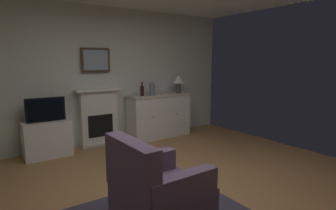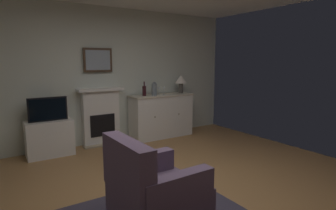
{
  "view_description": "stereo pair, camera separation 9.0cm",
  "coord_description": "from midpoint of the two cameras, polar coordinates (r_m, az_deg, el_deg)",
  "views": [
    {
      "loc": [
        -1.97,
        -2.48,
        1.61
      ],
      "look_at": [
        0.19,
        0.69,
        1.0
      ],
      "focal_mm": 29.66,
      "sensor_mm": 36.0,
      "label": 1
    },
    {
      "loc": [
        -1.89,
        -2.53,
        1.61
      ],
      "look_at": [
        0.19,
        0.69,
        1.0
      ],
      "focal_mm": 29.66,
      "sensor_mm": 36.0,
      "label": 2
    }
  ],
  "objects": [
    {
      "name": "ground_plane",
      "position": [
        3.57,
        4.37,
        -18.7
      ],
      "size": [
        5.77,
        5.5,
        0.1
      ],
      "primitive_type": "cube",
      "color": "#9E7042",
      "rests_on": "ground"
    },
    {
      "name": "wall_rear",
      "position": [
        5.58,
        -12.74,
        5.81
      ],
      "size": [
        5.77,
        0.06,
        2.64
      ],
      "primitive_type": "cube",
      "color": "silver",
      "rests_on": "ground_plane"
    },
    {
      "name": "fireplace_unit",
      "position": [
        5.51,
        -13.17,
        -2.31
      ],
      "size": [
        0.87,
        0.3,
        1.1
      ],
      "color": "white",
      "rests_on": "ground_plane"
    },
    {
      "name": "framed_picture",
      "position": [
        5.45,
        -13.74,
        8.96
      ],
      "size": [
        0.55,
        0.04,
        0.45
      ],
      "color": "#473323"
    },
    {
      "name": "sideboard_cabinet",
      "position": [
        5.92,
        -0.94,
        -2.21
      ],
      "size": [
        1.36,
        0.49,
        0.91
      ],
      "color": "white",
      "rests_on": "ground_plane"
    },
    {
      "name": "table_lamp",
      "position": [
        6.1,
        3.09,
        5.07
      ],
      "size": [
        0.26,
        0.26,
        0.4
      ],
      "color": "#4C4742",
      "rests_on": "sideboard_cabinet"
    },
    {
      "name": "wine_bottle",
      "position": [
        5.64,
        -4.45,
        2.97
      ],
      "size": [
        0.08,
        0.08,
        0.29
      ],
      "color": "#331419",
      "rests_on": "sideboard_cabinet"
    },
    {
      "name": "wine_glass_left",
      "position": [
        5.79,
        -1.47,
        3.3
      ],
      "size": [
        0.07,
        0.07,
        0.16
      ],
      "color": "silver",
      "rests_on": "sideboard_cabinet"
    },
    {
      "name": "wine_glass_center",
      "position": [
        5.82,
        -0.39,
        3.33
      ],
      "size": [
        0.07,
        0.07,
        0.16
      ],
      "color": "silver",
      "rests_on": "sideboard_cabinet"
    },
    {
      "name": "vase_decorative",
      "position": [
        5.68,
        -2.4,
        3.37
      ],
      "size": [
        0.11,
        0.11,
        0.28
      ],
      "color": "slate",
      "rests_on": "sideboard_cabinet"
    },
    {
      "name": "tv_cabinet",
      "position": [
        5.17,
        -22.71,
        -6.28
      ],
      "size": [
        0.75,
        0.42,
        0.61
      ],
      "color": "white",
      "rests_on": "ground_plane"
    },
    {
      "name": "tv_set",
      "position": [
        5.05,
        -23.01,
        -0.79
      ],
      "size": [
        0.62,
        0.07,
        0.4
      ],
      "color": "black",
      "rests_on": "tv_cabinet"
    },
    {
      "name": "armchair",
      "position": [
        2.79,
        -2.14,
        -17.09
      ],
      "size": [
        0.83,
        0.8,
        0.92
      ],
      "color": "#604C66",
      "rests_on": "ground_plane"
    }
  ]
}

